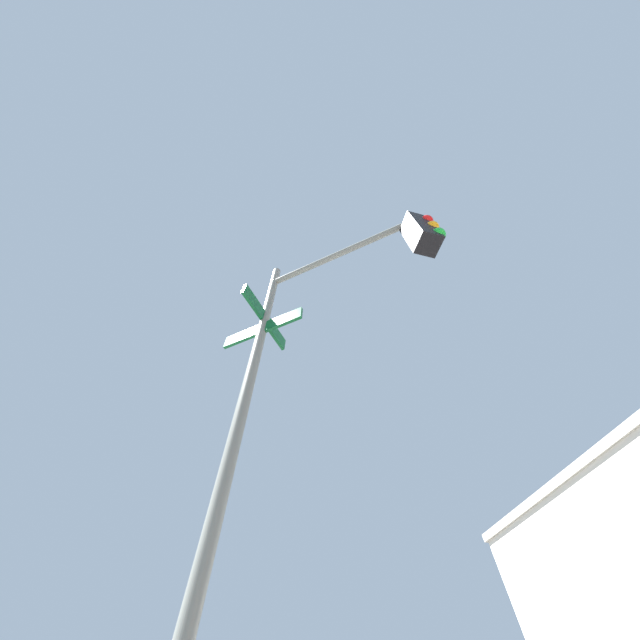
{
  "coord_description": "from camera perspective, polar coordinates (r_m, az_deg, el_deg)",
  "views": [
    {
      "loc": [
        -4.91,
        -7.0,
        1.23
      ],
      "look_at": [
        -7.48,
        -6.35,
        5.05
      ],
      "focal_mm": 17.79,
      "sensor_mm": 36.0,
      "label": 1
    }
  ],
  "objects": [
    {
      "name": "traffic_signal_near",
      "position": [
        3.55,
        2.85,
        2.22
      ],
      "size": [
        1.99,
        2.34,
        6.01
      ],
      "color": "slate",
      "rests_on": "ground_plane"
    }
  ]
}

